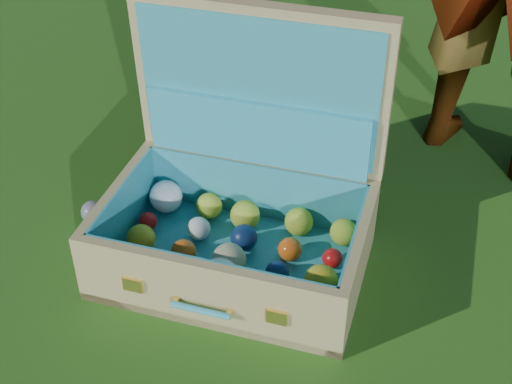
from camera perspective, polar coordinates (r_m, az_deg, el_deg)
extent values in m
plane|color=#215114|center=(1.81, 0.65, -5.60)|extent=(60.00, 60.00, 0.00)
sphere|color=teal|center=(1.96, -12.94, -1.57)|extent=(0.06, 0.06, 0.06)
cube|color=tan|center=(1.79, -1.74, -5.80)|extent=(0.74, 0.63, 0.02)
cube|color=tan|center=(1.59, -4.06, -8.27)|extent=(0.59, 0.27, 0.19)
cube|color=tan|center=(1.88, 0.12, 0.02)|extent=(0.59, 0.27, 0.19)
cube|color=tan|center=(1.83, -10.86, -1.91)|extent=(0.17, 0.35, 0.19)
cube|color=tan|center=(1.68, 8.14, -5.74)|extent=(0.17, 0.35, 0.19)
cube|color=teal|center=(1.78, -1.75, -5.46)|extent=(0.68, 0.57, 0.01)
cube|color=teal|center=(1.60, -3.90, -7.62)|extent=(0.54, 0.23, 0.17)
cube|color=teal|center=(1.86, -0.01, 0.04)|extent=(0.54, 0.23, 0.17)
cube|color=teal|center=(1.82, -10.49, -1.71)|extent=(0.15, 0.35, 0.17)
cube|color=teal|center=(1.67, 7.68, -5.36)|extent=(0.15, 0.35, 0.17)
cube|color=tan|center=(1.73, 0.33, 8.52)|extent=(0.60, 0.30, 0.42)
cube|color=teal|center=(1.71, 0.12, 8.16)|extent=(0.55, 0.25, 0.37)
cube|color=teal|center=(1.77, 0.08, 4.74)|extent=(0.53, 0.24, 0.18)
cube|color=#F2C659|center=(1.64, -9.83, -7.33)|extent=(0.05, 0.03, 0.04)
cube|color=#F2C659|center=(1.55, 1.67, -9.98)|extent=(0.05, 0.03, 0.04)
cylinder|color=teal|center=(1.59, -4.42, -9.42)|extent=(0.13, 0.07, 0.01)
cube|color=#F2C659|center=(1.61, -6.44, -8.71)|extent=(0.02, 0.02, 0.01)
cube|color=#F2C659|center=(1.58, -2.14, -9.72)|extent=(0.02, 0.02, 0.01)
sphere|color=#E75A13|center=(1.74, -10.46, -5.50)|extent=(0.07, 0.07, 0.07)
sphere|color=#C8C08D|center=(1.69, -7.21, -6.83)|extent=(0.07, 0.07, 0.07)
sphere|color=white|center=(1.65, -2.98, -7.04)|extent=(0.10, 0.10, 0.10)
sphere|color=#B1C22F|center=(1.63, 1.05, -8.24)|extent=(0.08, 0.08, 0.08)
sphere|color=#B1C22F|center=(1.61, 4.49, -9.48)|extent=(0.07, 0.07, 0.07)
sphere|color=gold|center=(1.80, -9.19, -3.69)|extent=(0.07, 0.07, 0.07)
sphere|color=#E75A13|center=(1.75, -5.80, -4.78)|extent=(0.06, 0.06, 0.06)
sphere|color=#C8C08D|center=(1.71, -2.18, -5.46)|extent=(0.08, 0.08, 0.08)
sphere|color=#0F244F|center=(1.70, 1.70, -6.45)|extent=(0.06, 0.06, 0.06)
sphere|color=gold|center=(1.66, 5.22, -7.13)|extent=(0.08, 0.08, 0.08)
sphere|color=#BB0F0E|center=(1.87, -8.64, -2.33)|extent=(0.05, 0.05, 0.05)
sphere|color=white|center=(1.82, -4.62, -2.94)|extent=(0.06, 0.06, 0.06)
sphere|color=#0F244F|center=(1.78, -0.98, -3.67)|extent=(0.07, 0.07, 0.07)
sphere|color=#E75A13|center=(1.76, 2.73, -4.61)|extent=(0.06, 0.06, 0.06)
sphere|color=#BB0F0E|center=(1.75, 6.14, -5.31)|extent=(0.05, 0.05, 0.05)
sphere|color=white|center=(1.91, -7.21, -0.36)|extent=(0.09, 0.09, 0.09)
sphere|color=#B1C22F|center=(1.88, -3.76, -1.11)|extent=(0.07, 0.07, 0.07)
sphere|color=#B1C22F|center=(1.84, -0.88, -1.87)|extent=(0.08, 0.08, 0.08)
sphere|color=#B1C22F|center=(1.83, 3.45, -2.38)|extent=(0.07, 0.07, 0.07)
sphere|color=#B1C22F|center=(1.81, 7.03, -3.21)|extent=(0.07, 0.07, 0.07)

